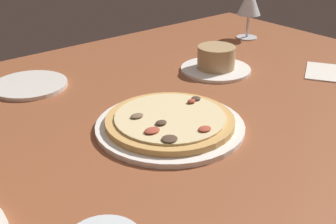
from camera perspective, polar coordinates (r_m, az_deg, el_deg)
The scene contains 5 objects.
dining_table at distance 84.71cm, azimuth -0.25°, elevation -2.79°, with size 150.00×110.00×4.00cm, color brown.
pizza_main at distance 81.66cm, azimuth 0.26°, elevation -1.42°, with size 27.64×27.64×3.33cm.
ramekin_on_saucer at distance 109.66cm, azimuth 6.20°, elevation 6.49°, with size 17.21×17.21×6.26cm.
wine_glass_far at distance 136.19cm, azimuth 10.45°, elevation 13.69°, with size 7.01×7.01×15.51cm.
side_plate at distance 104.98cm, azimuth -17.38°, elevation 3.34°, with size 16.85×16.85×0.90cm, color silver.
Camera 1 is at (-46.74, -57.70, 42.76)cm, focal length 47.33 mm.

